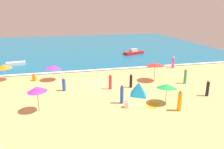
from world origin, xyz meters
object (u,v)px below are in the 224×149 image
Objects in this scene: beachgoer_0 at (180,102)px; beachgoer_8 at (185,76)px; beach_umbrella_0 at (155,64)px; beach_tent at (139,89)px; beachgoer_11 at (131,81)px; beach_umbrella_1 at (167,86)px; beachgoer_6 at (122,95)px; beachgoer_4 at (64,84)px; beachgoer_1 at (208,88)px; beachgoer_5 at (110,82)px; beachgoer_10 at (127,104)px; small_boat_1 at (134,52)px; beachgoer_7 at (34,78)px; small_boat_0 at (16,63)px; beach_umbrella_4 at (53,67)px; beach_umbrella_5 at (4,66)px; beachgoer_9 at (173,63)px; beach_umbrella_3 at (37,89)px.

beachgoer_8 is at bearing 55.69° from beachgoer_0.
beachgoer_0 is at bearing -99.30° from beach_umbrella_0.
beachgoer_11 is (0.00, 2.54, 0.07)m from beach_tent.
beach_umbrella_1 is 4.32m from beachgoer_6.
beachgoer_4 is at bearing 137.62° from beachgoer_6.
beach_umbrella_1 reaches higher than beachgoer_1.
beachgoer_5 is (-2.44, 2.56, 0.13)m from beach_tent.
beachgoer_10 is (-2.07, -2.62, -0.38)m from beach_tent.
beachgoer_7 is at bearing -143.84° from small_boat_1.
beachgoer_1 reaches higher than small_boat_1.
beachgoer_0 is 7.25m from beachgoer_11.
beachgoer_8 is 0.62× the size of small_boat_0.
beachgoer_6 is (-5.94, -5.82, -1.23)m from beach_umbrella_0.
beachgoer_6 reaches higher than beach_tent.
beachgoer_8 is at bearing -1.32° from beachgoer_5.
beachgoer_4 is at bearing -75.54° from beach_umbrella_4.
beach_umbrella_1 is 20.13m from beach_umbrella_5.
beachgoer_9 reaches higher than beachgoer_1.
beachgoer_9 is (11.44, 6.80, -0.02)m from beachgoer_5.
beach_umbrella_0 is 7.06m from beach_umbrella_1.
beachgoer_8 is at bearing -33.84° from small_boat_0.
beach_umbrella_0 is 1.29× the size of beach_umbrella_3.
beach_umbrella_5 is 1.47× the size of beachgoer_9.
beach_umbrella_5 is 16.29m from beachgoer_6.
beachgoer_8 reaches higher than beachgoer_5.
beachgoer_11 is at bearing 178.36° from beachgoer_8.
beach_umbrella_0 is 5.79m from beach_tent.
beachgoer_11 is (14.68, -6.39, -1.00)m from beach_umbrella_5.
beach_umbrella_4 is 6.22m from beach_umbrella_5.
beachgoer_6 is at bearing -42.38° from beachgoer_4.
beach_umbrella_1 reaches higher than beachgoer_10.
beach_umbrella_5 reaches higher than beachgoer_4.
beach_umbrella_3 is 1.25× the size of beachgoer_6.
beachgoer_8 is at bearing -107.16° from beachgoer_9.
beachgoer_10 is at bearing -179.04° from beach_umbrella_1.
beachgoer_5 is 0.42× the size of small_boat_1.
beachgoer_4 is 1.99× the size of beachgoer_10.
beachgoer_1 is at bearing -31.03° from beach_umbrella_4.
beach_umbrella_0 is at bearing 80.70° from beachgoer_0.
beachgoer_6 is at bearing -46.85° from beachgoer_7.
small_boat_0 is at bearing 124.01° from beachgoer_6.
beach_umbrella_0 is at bearing -99.89° from small_boat_1.
beachgoer_11 is at bearing 68.09° from beachgoer_10.
beach_umbrella_3 reaches higher than beachgoer_1.
beachgoer_0 reaches higher than beach_tent.
small_boat_1 is at bearing 80.31° from beachgoer_0.
beach_tent is 3.36m from beachgoer_10.
beach_umbrella_0 is 1.62× the size of beachgoer_0.
beach_umbrella_4 is at bearing 104.46° from beachgoer_4.
beach_umbrella_4 is 1.63× the size of beachgoer_1.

